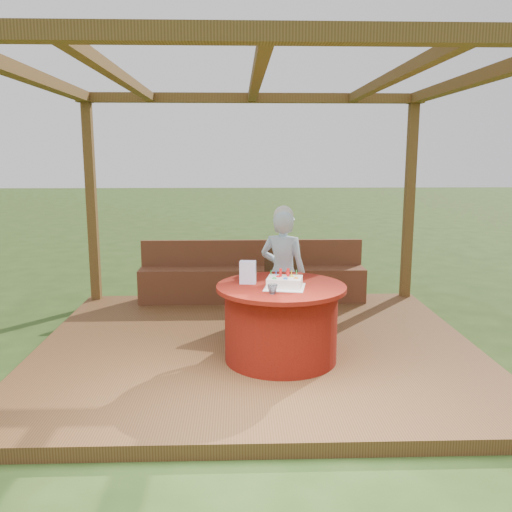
{
  "coord_description": "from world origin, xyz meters",
  "views": [
    {
      "loc": [
        -0.19,
        -5.38,
        2.04
      ],
      "look_at": [
        0.0,
        0.25,
        1.0
      ],
      "focal_mm": 38.0,
      "sensor_mm": 36.0,
      "label": 1
    }
  ],
  "objects": [
    {
      "name": "pergola",
      "position": [
        0.0,
        0.0,
        2.41
      ],
      "size": [
        4.5,
        4.0,
        2.72
      ],
      "color": "brown",
      "rests_on": "deck"
    },
    {
      "name": "table",
      "position": [
        0.21,
        -0.45,
        0.49
      ],
      "size": [
        1.22,
        1.22,
        0.73
      ],
      "color": "maroon",
      "rests_on": "deck"
    },
    {
      "name": "ground",
      "position": [
        0.0,
        0.0,
        0.0
      ],
      "size": [
        60.0,
        60.0,
        0.0
      ],
      "primitive_type": "plane",
      "color": "#294416",
      "rests_on": "ground"
    },
    {
      "name": "bench",
      "position": [
        0.0,
        1.72,
        0.38
      ],
      "size": [
        3.0,
        0.42,
        0.8
      ],
      "color": "brown",
      "rests_on": "deck"
    },
    {
      "name": "chair",
      "position": [
        0.31,
        0.86,
        0.61
      ],
      "size": [
        0.54,
        0.54,
        0.88
      ],
      "color": "#3A2312",
      "rests_on": "deck"
    },
    {
      "name": "birthday_cake",
      "position": [
        0.24,
        -0.54,
        0.9
      ],
      "size": [
        0.42,
        0.42,
        0.17
      ],
      "color": "white",
      "rests_on": "table"
    },
    {
      "name": "drinking_glass",
      "position": [
        0.11,
        -0.77,
        0.89
      ],
      "size": [
        0.09,
        0.09,
        0.08
      ],
      "primitive_type": "imported",
      "rotation": [
        0.0,
        0.0,
        0.04
      ],
      "color": "silver",
      "rests_on": "table"
    },
    {
      "name": "elderly_woman",
      "position": [
        0.29,
        0.28,
        0.83
      ],
      "size": [
        0.58,
        0.49,
        1.41
      ],
      "color": "#A1D3EF",
      "rests_on": "deck"
    },
    {
      "name": "deck",
      "position": [
        0.0,
        0.0,
        0.06
      ],
      "size": [
        4.5,
        4.0,
        0.12
      ],
      "primitive_type": "cube",
      "color": "brown",
      "rests_on": "ground"
    },
    {
      "name": "gift_bag",
      "position": [
        -0.1,
        -0.36,
        0.96
      ],
      "size": [
        0.16,
        0.11,
        0.22
      ],
      "primitive_type": "cube",
      "rotation": [
        0.0,
        0.0,
        -0.11
      ],
      "color": "#F09BDD",
      "rests_on": "table"
    }
  ]
}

